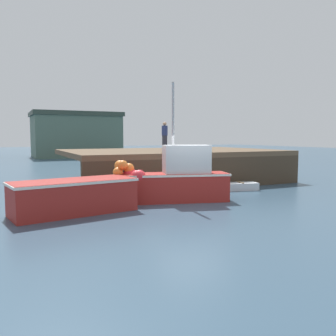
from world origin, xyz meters
TOP-DOWN VIEW (x-y plane):
  - ground at (0.00, 0.00)m, footprint 120.00×160.00m
  - pier at (2.31, 5.94)m, footprint 11.45×7.52m
  - fishing_boat_near_left at (-4.20, 0.19)m, footprint 4.12×2.17m
  - fishing_boat_near_right at (-0.41, 0.71)m, footprint 4.38×2.23m
  - rowboat at (3.68, 1.95)m, footprint 1.66×1.05m
  - dockworker at (2.26, 7.23)m, footprint 0.34×0.34m
  - warehouse at (2.11, 32.90)m, footprint 10.28×7.21m

SIDE VIEW (x-z plane):
  - ground at x=0.00m, z-range -0.10..0.00m
  - rowboat at x=3.68m, z-range -0.02..0.37m
  - fishing_boat_near_left at x=-4.20m, z-range 0.04..1.12m
  - fishing_boat_near_right at x=-0.41m, z-range -1.39..3.09m
  - pier at x=2.31m, z-range 0.57..2.29m
  - dockworker at x=2.26m, z-range 1.72..3.30m
  - warehouse at x=2.11m, z-range 0.02..5.39m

